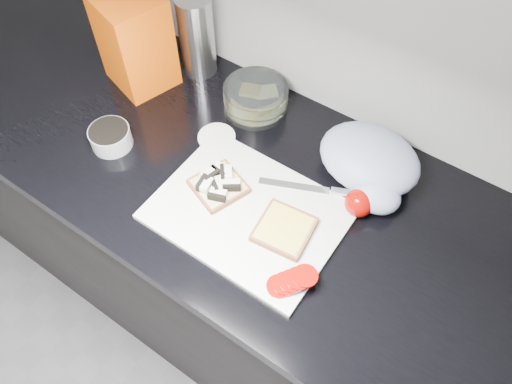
# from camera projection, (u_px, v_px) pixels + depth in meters

# --- Properties ---
(base_cabinet) EXTENTS (3.50, 0.60, 0.86)m
(base_cabinet) POSITION_uv_depth(u_px,v_px,m) (237.00, 260.00, 1.55)
(base_cabinet) COLOR black
(base_cabinet) RESTS_ON ground
(countertop) EXTENTS (3.50, 0.64, 0.04)m
(countertop) POSITION_uv_depth(u_px,v_px,m) (231.00, 172.00, 1.18)
(countertop) COLOR black
(countertop) RESTS_ON base_cabinet
(cutting_board) EXTENTS (0.40, 0.30, 0.01)m
(cutting_board) POSITION_uv_depth(u_px,v_px,m) (248.00, 213.00, 1.09)
(cutting_board) COLOR silver
(cutting_board) RESTS_ON countertop
(bread_left) EXTENTS (0.14, 0.14, 0.03)m
(bread_left) POSITION_uv_depth(u_px,v_px,m) (219.00, 185.00, 1.11)
(bread_left) COLOR beige
(bread_left) RESTS_ON cutting_board
(bread_right) EXTENTS (0.13, 0.13, 0.02)m
(bread_right) POSITION_uv_depth(u_px,v_px,m) (284.00, 229.00, 1.05)
(bread_right) COLOR beige
(bread_right) RESTS_ON cutting_board
(tomato_slices) EXTENTS (0.10, 0.11, 0.02)m
(tomato_slices) POSITION_uv_depth(u_px,v_px,m) (292.00, 281.00, 0.97)
(tomato_slices) COLOR #940903
(tomato_slices) RESTS_ON cutting_board
(knife) EXTENTS (0.22, 0.11, 0.01)m
(knife) POSITION_uv_depth(u_px,v_px,m) (325.00, 190.00, 1.11)
(knife) COLOR silver
(knife) RESTS_ON cutting_board
(seed_tub) EXTENTS (0.10, 0.10, 0.05)m
(seed_tub) POSITION_uv_depth(u_px,v_px,m) (110.00, 136.00, 1.18)
(seed_tub) COLOR #A1A6A6
(seed_tub) RESTS_ON countertop
(tub_lid) EXTENTS (0.09, 0.09, 0.01)m
(tub_lid) POSITION_uv_depth(u_px,v_px,m) (217.00, 137.00, 1.22)
(tub_lid) COLOR white
(tub_lid) RESTS_ON countertop
(glass_bowl) EXTENTS (0.16, 0.16, 0.07)m
(glass_bowl) POSITION_uv_depth(u_px,v_px,m) (256.00, 98.00, 1.25)
(glass_bowl) COLOR silver
(glass_bowl) RESTS_ON countertop
(bread_bag) EXTENTS (0.19, 0.18, 0.24)m
(bread_bag) POSITION_uv_depth(u_px,v_px,m) (135.00, 41.00, 1.24)
(bread_bag) COLOR #F44204
(bread_bag) RESTS_ON countertop
(steel_canister) EXTENTS (0.09, 0.09, 0.22)m
(steel_canister) POSITION_uv_depth(u_px,v_px,m) (197.00, 36.00, 1.27)
(steel_canister) COLOR #ACACB1
(steel_canister) RESTS_ON countertop
(grocery_bag) EXTENTS (0.24, 0.22, 0.10)m
(grocery_bag) POSITION_uv_depth(u_px,v_px,m) (370.00, 163.00, 1.11)
(grocery_bag) COLOR #97A1BA
(grocery_bag) RESTS_ON countertop
(whole_tomatoes) EXTENTS (0.06, 0.06, 0.06)m
(whole_tomatoes) POSITION_uv_depth(u_px,v_px,m) (359.00, 203.00, 1.07)
(whole_tomatoes) COLOR #940903
(whole_tomatoes) RESTS_ON countertop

